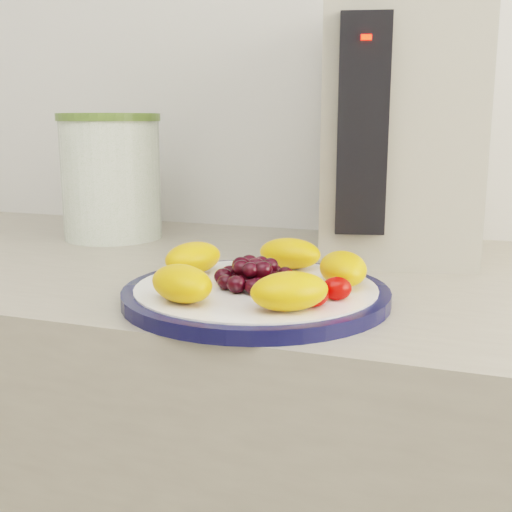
% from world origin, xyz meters
% --- Properties ---
extents(plate_rim, '(0.29, 0.29, 0.01)m').
position_xyz_m(plate_rim, '(0.06, 1.03, 0.91)').
color(plate_rim, '#0C0E33').
rests_on(plate_rim, counter).
extents(plate_face, '(0.26, 0.26, 0.02)m').
position_xyz_m(plate_face, '(0.06, 1.03, 0.91)').
color(plate_face, white).
rests_on(plate_face, counter).
extents(canister, '(0.21, 0.21, 0.19)m').
position_xyz_m(canister, '(-0.29, 1.31, 1.00)').
color(canister, '#376A16').
rests_on(canister, counter).
extents(canister_lid, '(0.22, 0.22, 0.01)m').
position_xyz_m(canister_lid, '(-0.29, 1.31, 1.10)').
color(canister_lid, '#51702D').
rests_on(canister_lid, canister).
extents(appliance_body, '(0.27, 0.33, 0.36)m').
position_xyz_m(appliance_body, '(0.15, 1.36, 1.08)').
color(appliance_body, '#A29E8C').
rests_on(appliance_body, counter).
extents(appliance_panel, '(0.06, 0.03, 0.27)m').
position_xyz_m(appliance_panel, '(0.14, 1.20, 1.08)').
color(appliance_panel, black).
rests_on(appliance_panel, appliance_body).
extents(appliance_led, '(0.01, 0.01, 0.01)m').
position_xyz_m(appliance_led, '(0.14, 1.19, 1.19)').
color(appliance_led, '#FF0C05').
rests_on(appliance_led, appliance_panel).
extents(fruit_plate, '(0.25, 0.24, 0.04)m').
position_xyz_m(fruit_plate, '(0.07, 1.03, 0.93)').
color(fruit_plate, orange).
rests_on(fruit_plate, plate_face).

